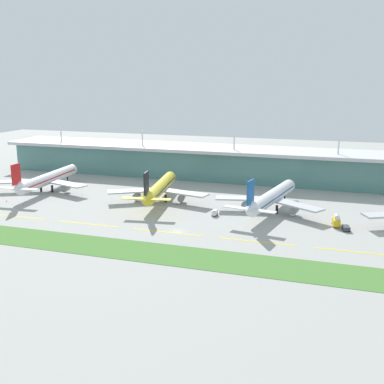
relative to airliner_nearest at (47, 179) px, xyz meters
The scene contains 16 objects.
ground_plane 95.42m from the airliner_nearest, 25.74° to the right, with size 600.00×600.00×0.00m, color #9E9E99.
terminal_building 104.61m from the airliner_nearest, 34.91° to the left, with size 288.00×34.00×27.07m.
airliner_nearest is the anchor object (origin of this frame).
airliner_near_middle 62.60m from the airliner_nearest, ahead, with size 48.18×58.87×18.90m.
airliner_far_middle 115.67m from the airliner_nearest, ahead, with size 48.03×60.28×18.90m.
taxiway_stripe_west 46.65m from the airliner_nearest, 71.38° to the right, with size 28.00×0.70×0.04m, color yellow.
taxiway_stripe_mid_west 65.84m from the airliner_nearest, 41.92° to the right, with size 28.00×0.70×0.04m, color yellow.
taxiway_stripe_centre 93.84m from the airliner_nearest, 27.88° to the right, with size 28.00×0.70×0.04m, color yellow.
taxiway_stripe_mid_east 124.86m from the airliner_nearest, 20.56° to the right, with size 28.00×0.70×0.04m, color yellow.
taxiway_stripe_east 157.12m from the airliner_nearest, 16.19° to the right, with size 28.00×0.70×0.04m, color yellow.
grass_verge 107.91m from the airliner_nearest, 37.24° to the right, with size 300.00×18.00×0.10m, color #477A33.
fuel_truck 144.24m from the airliner_nearest, ahead, with size 3.42×7.45×4.95m.
baggage_cart 95.55m from the airliner_nearest, 10.05° to the right, with size 2.00×3.62×2.48m.
pushback_tug 148.57m from the airliner_nearest, ahead, with size 3.29×4.80×1.85m.
safety_cone_left_wingtip 25.77m from the airliner_nearest, 104.50° to the right, with size 0.56×0.56×0.70m, color orange.
safety_cone_nose_front 28.66m from the airliner_nearest, 78.50° to the right, with size 0.56×0.56×0.70m, color orange.
Camera 1 is at (57.18, -158.39, 55.91)m, focal length 43.44 mm.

